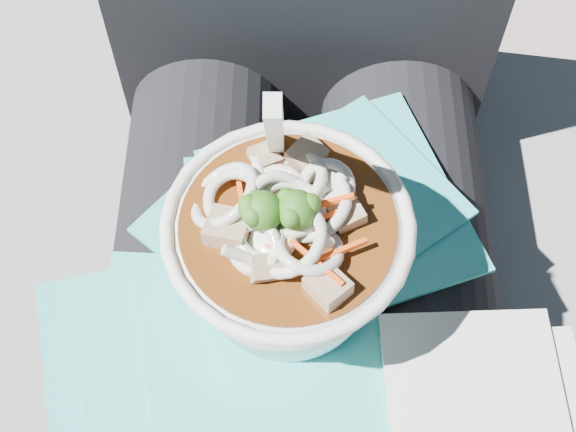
{
  "coord_description": "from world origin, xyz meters",
  "views": [
    {
      "loc": [
        -0.01,
        -0.25,
        1.16
      ],
      "look_at": [
        -0.01,
        0.0,
        0.72
      ],
      "focal_mm": 50.0,
      "sensor_mm": 36.0,
      "label": 1
    }
  ],
  "objects_px": {
    "plastic_bag": "(267,289)",
    "udon_bowl": "(287,247)",
    "person_body": "(303,221)",
    "stone_ledge": "(299,311)",
    "lap": "(303,332)"
  },
  "relations": [
    {
      "from": "stone_ledge",
      "to": "person_body",
      "type": "distance_m",
      "value": 0.33
    },
    {
      "from": "plastic_bag",
      "to": "stone_ledge",
      "type": "bearing_deg",
      "value": 79.23
    },
    {
      "from": "person_body",
      "to": "plastic_bag",
      "type": "relative_size",
      "value": 2.7
    },
    {
      "from": "stone_ledge",
      "to": "lap",
      "type": "distance_m",
      "value": 0.34
    },
    {
      "from": "plastic_bag",
      "to": "udon_bowl",
      "type": "relative_size",
      "value": 1.8
    },
    {
      "from": "person_body",
      "to": "plastic_bag",
      "type": "height_order",
      "value": "person_body"
    },
    {
      "from": "stone_ledge",
      "to": "lap",
      "type": "xyz_separation_m",
      "value": [
        0.0,
        -0.15,
        0.3
      ]
    },
    {
      "from": "person_body",
      "to": "stone_ledge",
      "type": "bearing_deg",
      "value": 90.0
    },
    {
      "from": "stone_ledge",
      "to": "udon_bowl",
      "type": "bearing_deg",
      "value": -94.96
    },
    {
      "from": "lap",
      "to": "plastic_bag",
      "type": "xyz_separation_m",
      "value": [
        -0.03,
        0.0,
        0.08
      ]
    },
    {
      "from": "plastic_bag",
      "to": "udon_bowl",
      "type": "distance_m",
      "value": 0.07
    },
    {
      "from": "person_body",
      "to": "plastic_bag",
      "type": "distance_m",
      "value": 0.11
    },
    {
      "from": "lap",
      "to": "stone_ledge",
      "type": "bearing_deg",
      "value": 90.0
    },
    {
      "from": "person_body",
      "to": "udon_bowl",
      "type": "height_order",
      "value": "person_body"
    },
    {
      "from": "lap",
      "to": "udon_bowl",
      "type": "height_order",
      "value": "udon_bowl"
    }
  ]
}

